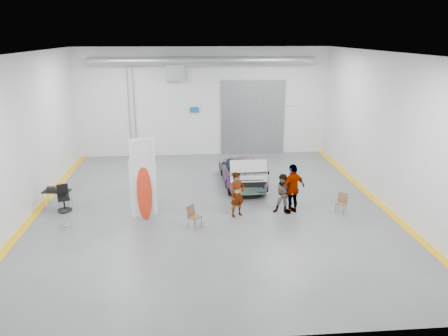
{
  "coord_description": "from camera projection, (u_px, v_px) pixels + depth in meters",
  "views": [
    {
      "loc": [
        -0.88,
        -16.3,
        6.68
      ],
      "look_at": [
        0.52,
        0.37,
        1.5
      ],
      "focal_mm": 35.0,
      "sensor_mm": 36.0,
      "label": 1
    }
  ],
  "objects": [
    {
      "name": "person_c",
      "position": [
        293.0,
        189.0,
        16.72
      ],
      "size": [
        1.22,
        0.95,
        1.96
      ],
      "primitive_type": "imported",
      "rotation": [
        0.0,
        0.0,
        3.64
      ],
      "color": "#A45C36",
      "rests_on": "ground"
    },
    {
      "name": "person_a",
      "position": [
        237.0,
        194.0,
        16.44
      ],
      "size": [
        0.76,
        0.69,
        1.74
      ],
      "primitive_type": "imported",
      "rotation": [
        0.0,
        0.0,
        0.57
      ],
      "color": "#8F734E",
      "rests_on": "ground"
    },
    {
      "name": "office_chair",
      "position": [
        64.0,
        199.0,
        17.08
      ],
      "size": [
        0.57,
        0.6,
        1.02
      ],
      "rotation": [
        0.0,
        0.0,
        0.33
      ],
      "color": "black",
      "rests_on": "ground"
    },
    {
      "name": "trunk_lid",
      "position": [
        249.0,
        169.0,
        17.95
      ],
      "size": [
        1.52,
        0.92,
        0.04
      ],
      "primitive_type": "cube",
      "color": "silver",
      "rests_on": "sedan_car"
    },
    {
      "name": "surfboard_display",
      "position": [
        142.0,
        185.0,
        16.02
      ],
      "size": [
        0.92,
        0.4,
        3.3
      ],
      "rotation": [
        0.0,
        0.0,
        0.23
      ],
      "color": "white",
      "rests_on": "ground"
    },
    {
      "name": "sedan_car",
      "position": [
        242.0,
        170.0,
        20.04
      ],
      "size": [
        1.96,
        4.53,
        1.3
      ],
      "primitive_type": "imported",
      "rotation": [
        0.0,
        0.0,
        3.17
      ],
      "color": "white",
      "rests_on": "ground"
    },
    {
      "name": "folding_chair_near",
      "position": [
        195.0,
        221.0,
        15.58
      ],
      "size": [
        0.55,
        0.63,
        0.83
      ],
      "rotation": [
        0.0,
        0.0,
        0.83
      ],
      "color": "brown",
      "rests_on": "ground"
    },
    {
      "name": "person_b",
      "position": [
        283.0,
        194.0,
        16.67
      ],
      "size": [
        0.94,
        0.85,
        1.59
      ],
      "primitive_type": "imported",
      "rotation": [
        0.0,
        0.0,
        -0.39
      ],
      "color": "slate",
      "rests_on": "ground"
    },
    {
      "name": "folding_chair_far",
      "position": [
        341.0,
        207.0,
        16.88
      ],
      "size": [
        0.51,
        0.56,
        0.78
      ],
      "rotation": [
        0.0,
        0.0,
        -0.63
      ],
      "color": "brown",
      "rests_on": "ground"
    },
    {
      "name": "room_shell",
      "position": [
        214.0,
        97.0,
        18.49
      ],
      "size": [
        14.02,
        16.18,
        6.01
      ],
      "color": "silver",
      "rests_on": "ground"
    },
    {
      "name": "shop_stool",
      "position": [
        65.0,
        220.0,
        15.43
      ],
      "size": [
        0.36,
        0.36,
        0.71
      ],
      "rotation": [
        0.0,
        0.0,
        -0.26
      ],
      "color": "black",
      "rests_on": "ground"
    },
    {
      "name": "work_table",
      "position": [
        55.0,
        191.0,
        17.39
      ],
      "size": [
        1.12,
        0.66,
        0.87
      ],
      "rotation": [
        0.0,
        0.0,
        -0.12
      ],
      "color": "#95989D",
      "rests_on": "ground"
    },
    {
      "name": "ground",
      "position": [
        212.0,
        207.0,
        17.57
      ],
      "size": [
        16.0,
        16.0,
        0.0
      ],
      "primitive_type": "plane",
      "color": "#57595D",
      "rests_on": "ground"
    }
  ]
}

